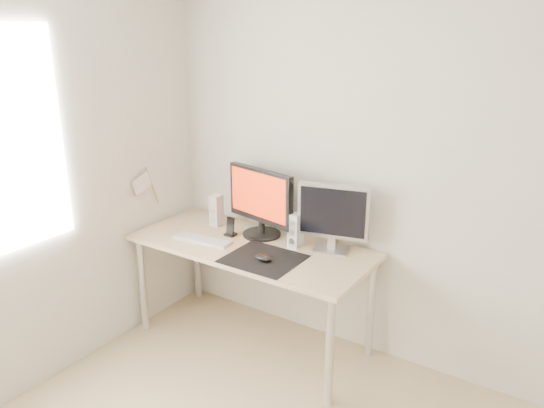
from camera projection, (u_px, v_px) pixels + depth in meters
The scene contains 11 objects.
wall_back at pixel (416, 176), 3.10m from camera, with size 3.50×3.50×0.00m, color silver.
mousepad at pixel (263, 259), 3.24m from camera, with size 0.45×0.40×0.00m, color black.
mouse at pixel (263, 258), 3.20m from camera, with size 0.11×0.07×0.04m, color black.
desk at pixel (251, 255), 3.48m from camera, with size 1.60×0.70×0.73m.
main_monitor at pixel (261, 200), 3.51m from camera, with size 0.55×0.31×0.47m.
second_monitor at pixel (333, 215), 3.28m from camera, with size 0.45×0.21×0.43m.
speaker_left at pixel (216, 210), 3.74m from camera, with size 0.07×0.09×0.22m.
speaker_right at pixel (295, 230), 3.38m from camera, with size 0.07×0.09×0.22m.
keyboard at pixel (202, 240), 3.51m from camera, with size 0.43×0.16×0.02m.
phone_dock at pixel (230, 230), 3.58m from camera, with size 0.07×0.06×0.13m.
pennant at pixel (145, 184), 3.65m from camera, with size 0.01×0.23×0.29m.
Camera 1 is at (0.94, -1.21, 2.09)m, focal length 35.00 mm.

